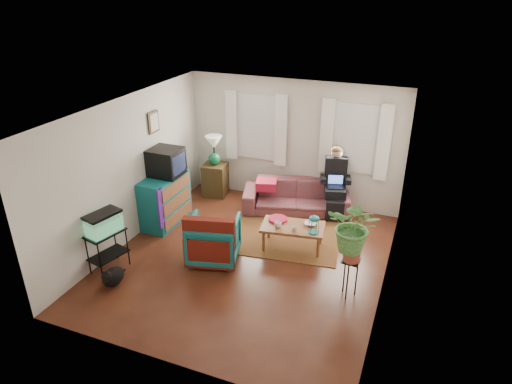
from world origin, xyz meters
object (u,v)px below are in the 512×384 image
at_px(dresser, 165,200).
at_px(coffee_table, 292,237).
at_px(plant_stand, 349,278).
at_px(armchair, 214,237).
at_px(side_table, 215,179).
at_px(aquarium_stand, 108,251).
at_px(sofa, 296,192).

distance_m(dresser, coffee_table, 2.61).
bearing_deg(plant_stand, armchair, 175.98).
distance_m(side_table, coffee_table, 2.71).
bearing_deg(plant_stand, aquarium_stand, -168.79).
xyz_separation_m(dresser, armchair, (1.46, -0.82, -0.07)).
height_order(aquarium_stand, coffee_table, aquarium_stand).
xyz_separation_m(side_table, armchair, (1.12, -2.32, 0.06)).
distance_m(sofa, coffee_table, 1.48).
bearing_deg(sofa, aquarium_stand, -141.45).
height_order(side_table, coffee_table, side_table).
bearing_deg(armchair, side_table, -78.52).
distance_m(dresser, aquarium_stand, 1.74).
relative_size(side_table, aquarium_stand, 1.03).
xyz_separation_m(aquarium_stand, plant_stand, (3.79, 0.75, -0.03)).
relative_size(dresser, plant_stand, 1.70).
distance_m(aquarium_stand, coffee_table, 3.13).
xyz_separation_m(side_table, coffee_table, (2.25, -1.51, -0.13)).
bearing_deg(plant_stand, dresser, 165.47).
relative_size(aquarium_stand, armchair, 0.83).
height_order(side_table, armchair, armchair).
bearing_deg(sofa, armchair, -125.03).
bearing_deg(side_table, dresser, -102.73).
bearing_deg(coffee_table, sofa, 95.99).
bearing_deg(dresser, armchair, -28.70).
bearing_deg(side_table, sofa, -2.67).
distance_m(dresser, armchair, 1.67).
height_order(sofa, coffee_table, sofa).
bearing_deg(dresser, sofa, 33.12).
bearing_deg(side_table, plant_stand, -35.82).
distance_m(sofa, plant_stand, 2.86).
xyz_separation_m(sofa, dresser, (-2.22, -1.42, 0.07)).
distance_m(armchair, plant_stand, 2.33).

